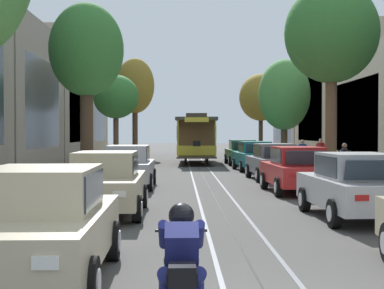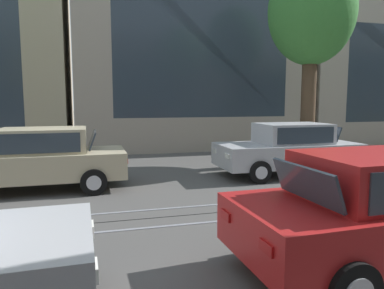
{
  "view_description": "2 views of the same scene",
  "coord_description": "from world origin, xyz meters",
  "px_view_note": "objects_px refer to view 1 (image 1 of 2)",
  "views": [
    {
      "loc": [
        -1.1,
        -5.95,
        2.08
      ],
      "look_at": [
        -0.47,
        24.66,
        1.43
      ],
      "focal_mm": 54.65,
      "sensor_mm": 36.0,
      "label": 1
    },
    {
      "loc": [
        6.81,
        10.07,
        2.28
      ],
      "look_at": [
        -0.87,
        12.17,
        1.31
      ],
      "focal_mm": 34.05,
      "sensor_mm": 36.0,
      "label": 2
    }
  ],
  "objects_px": {
    "parked_car_red_mid_right": "(297,169)",
    "street_tree_kerb_left_second": "(86,52)",
    "parked_car_silver_mid_left": "(128,166)",
    "street_tree_kerb_left_mid": "(116,97)",
    "cable_car_trolley": "(196,138)",
    "parked_car_grey_fourth_right": "(274,162)",
    "pedestrian_on_left_pavement": "(321,151)",
    "parked_car_teal_fifth_right": "(254,156)",
    "parked_car_silver_second_right": "(355,186)",
    "parked_car_beige_near_left": "(39,224)",
    "street_tree_kerb_left_fourth": "(135,87)",
    "street_tree_kerb_right_mid": "(284,95)",
    "street_tree_kerb_right_second": "(331,34)",
    "pedestrian_on_right_pavement": "(344,160)",
    "street_tree_kerb_right_fourth": "(261,98)",
    "pedestrian_crossing_far": "(303,152)",
    "motorcycle_with_rider": "(182,278)",
    "parked_car_beige_second_left": "(105,183)",
    "parked_car_green_sixth_right": "(242,152)"
  },
  "relations": [
    {
      "from": "street_tree_kerb_left_fourth",
      "to": "motorcycle_with_rider",
      "type": "relative_size",
      "value": 4.06
    },
    {
      "from": "street_tree_kerb_left_mid",
      "to": "street_tree_kerb_right_mid",
      "type": "height_order",
      "value": "street_tree_kerb_right_mid"
    },
    {
      "from": "pedestrian_on_left_pavement",
      "to": "street_tree_kerb_left_second",
      "type": "bearing_deg",
      "value": -136.8
    },
    {
      "from": "pedestrian_on_left_pavement",
      "to": "street_tree_kerb_left_fourth",
      "type": "bearing_deg",
      "value": 134.66
    },
    {
      "from": "parked_car_beige_near_left",
      "to": "parked_car_grey_fourth_right",
      "type": "distance_m",
      "value": 18.15
    },
    {
      "from": "parked_car_silver_second_right",
      "to": "street_tree_kerb_left_second",
      "type": "xyz_separation_m",
      "value": [
        -7.92,
        9.78,
        4.49
      ]
    },
    {
      "from": "parked_car_silver_second_right",
      "to": "pedestrian_crossing_far",
      "type": "xyz_separation_m",
      "value": [
        2.98,
        20.04,
        0.12
      ]
    },
    {
      "from": "parked_car_silver_second_right",
      "to": "pedestrian_on_left_pavement",
      "type": "xyz_separation_m",
      "value": [
        4.34,
        21.3,
        0.15
      ]
    },
    {
      "from": "pedestrian_on_right_pavement",
      "to": "street_tree_kerb_left_second",
      "type": "bearing_deg",
      "value": -174.0
    },
    {
      "from": "street_tree_kerb_right_second",
      "to": "street_tree_kerb_right_fourth",
      "type": "bearing_deg",
      "value": 89.12
    },
    {
      "from": "parked_car_silver_mid_left",
      "to": "street_tree_kerb_right_fourth",
      "type": "xyz_separation_m",
      "value": [
        8.26,
        23.7,
        3.98
      ]
    },
    {
      "from": "street_tree_kerb_right_fourth",
      "to": "motorcycle_with_rider",
      "type": "relative_size",
      "value": 3.34
    },
    {
      "from": "street_tree_kerb_left_fourth",
      "to": "street_tree_kerb_right_mid",
      "type": "bearing_deg",
      "value": -53.07
    },
    {
      "from": "street_tree_kerb_right_mid",
      "to": "street_tree_kerb_left_fourth",
      "type": "bearing_deg",
      "value": 126.93
    },
    {
      "from": "parked_car_red_mid_right",
      "to": "street_tree_kerb_right_fourth",
      "type": "height_order",
      "value": "street_tree_kerb_right_fourth"
    },
    {
      "from": "parked_car_teal_fifth_right",
      "to": "street_tree_kerb_left_fourth",
      "type": "distance_m",
      "value": 18.5
    },
    {
      "from": "street_tree_kerb_left_second",
      "to": "cable_car_trolley",
      "type": "bearing_deg",
      "value": 72.93
    },
    {
      "from": "pedestrian_on_left_pavement",
      "to": "pedestrian_on_right_pavement",
      "type": "xyz_separation_m",
      "value": [
        -1.49,
        -10.38,
        -0.05
      ]
    },
    {
      "from": "pedestrian_crossing_far",
      "to": "street_tree_kerb_right_mid",
      "type": "bearing_deg",
      "value": 152.69
    },
    {
      "from": "parked_car_silver_second_right",
      "to": "parked_car_teal_fifth_right",
      "type": "height_order",
      "value": "same"
    },
    {
      "from": "parked_car_beige_near_left",
      "to": "parked_car_teal_fifth_right",
      "type": "relative_size",
      "value": 0.99
    },
    {
      "from": "parked_car_silver_second_right",
      "to": "parked_car_green_sixth_right",
      "type": "height_order",
      "value": "same"
    },
    {
      "from": "parked_car_red_mid_right",
      "to": "street_tree_kerb_right_mid",
      "type": "relative_size",
      "value": 0.69
    },
    {
      "from": "parked_car_green_sixth_right",
      "to": "street_tree_kerb_left_fourth",
      "type": "distance_m",
      "value": 13.7
    },
    {
      "from": "street_tree_kerb_right_mid",
      "to": "motorcycle_with_rider",
      "type": "distance_m",
      "value": 29.52
    },
    {
      "from": "street_tree_kerb_right_second",
      "to": "street_tree_kerb_right_mid",
      "type": "distance_m",
      "value": 11.53
    },
    {
      "from": "street_tree_kerb_left_second",
      "to": "parked_car_beige_near_left",
      "type": "bearing_deg",
      "value": -83.34
    },
    {
      "from": "pedestrian_on_left_pavement",
      "to": "street_tree_kerb_right_second",
      "type": "bearing_deg",
      "value": -101.79
    },
    {
      "from": "parked_car_grey_fourth_right",
      "to": "street_tree_kerb_right_fourth",
      "type": "distance_m",
      "value": 20.76
    },
    {
      "from": "street_tree_kerb_right_second",
      "to": "pedestrian_on_left_pavement",
      "type": "relative_size",
      "value": 4.73
    },
    {
      "from": "street_tree_kerb_right_fourth",
      "to": "pedestrian_on_left_pavement",
      "type": "height_order",
      "value": "street_tree_kerb_right_fourth"
    },
    {
      "from": "cable_car_trolley",
      "to": "pedestrian_on_left_pavement",
      "type": "relative_size",
      "value": 5.44
    },
    {
      "from": "parked_car_red_mid_right",
      "to": "street_tree_kerb_left_second",
      "type": "height_order",
      "value": "street_tree_kerb_left_second"
    },
    {
      "from": "street_tree_kerb_right_mid",
      "to": "pedestrian_crossing_far",
      "type": "relative_size",
      "value": 3.91
    },
    {
      "from": "parked_car_silver_second_right",
      "to": "parked_car_red_mid_right",
      "type": "xyz_separation_m",
      "value": [
        -0.18,
        6.04,
        0.0
      ]
    },
    {
      "from": "parked_car_beige_near_left",
      "to": "street_tree_kerb_left_fourth",
      "type": "xyz_separation_m",
      "value": [
        -1.69,
        39.28,
        4.96
      ]
    },
    {
      "from": "street_tree_kerb_left_mid",
      "to": "street_tree_kerb_right_second",
      "type": "bearing_deg",
      "value": -51.98
    },
    {
      "from": "parked_car_red_mid_right",
      "to": "parked_car_teal_fifth_right",
      "type": "distance_m",
      "value": 11.44
    },
    {
      "from": "parked_car_silver_mid_left",
      "to": "street_tree_kerb_right_fourth",
      "type": "height_order",
      "value": "street_tree_kerb_right_fourth"
    },
    {
      "from": "street_tree_kerb_right_fourth",
      "to": "parked_car_red_mid_right",
      "type": "bearing_deg",
      "value": -95.19
    },
    {
      "from": "cable_car_trolley",
      "to": "parked_car_grey_fourth_right",
      "type": "bearing_deg",
      "value": -78.16
    },
    {
      "from": "parked_car_red_mid_right",
      "to": "street_tree_kerb_left_fourth",
      "type": "xyz_separation_m",
      "value": [
        -7.63,
        27.55,
        4.96
      ]
    },
    {
      "from": "cable_car_trolley",
      "to": "pedestrian_crossing_far",
      "type": "xyz_separation_m",
      "value": [
        6.05,
        -5.55,
        -0.74
      ]
    },
    {
      "from": "parked_car_silver_mid_left",
      "to": "street_tree_kerb_left_mid",
      "type": "distance_m",
      "value": 14.32
    },
    {
      "from": "parked_car_silver_mid_left",
      "to": "cable_car_trolley",
      "type": "bearing_deg",
      "value": 80.2
    },
    {
      "from": "parked_car_silver_second_right",
      "to": "parked_car_beige_near_left",
      "type": "bearing_deg",
      "value": -137.09
    },
    {
      "from": "parked_car_beige_near_left",
      "to": "parked_car_red_mid_right",
      "type": "relative_size",
      "value": 1.0
    },
    {
      "from": "parked_car_silver_mid_left",
      "to": "motorcycle_with_rider",
      "type": "xyz_separation_m",
      "value": [
        1.96,
        -16.09,
        -0.15
      ]
    },
    {
      "from": "parked_car_beige_second_left",
      "to": "street_tree_kerb_right_fourth",
      "type": "xyz_separation_m",
      "value": [
        8.19,
        30.78,
        3.98
      ]
    },
    {
      "from": "parked_car_red_mid_right",
      "to": "cable_car_trolley",
      "type": "distance_m",
      "value": 19.78
    }
  ]
}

